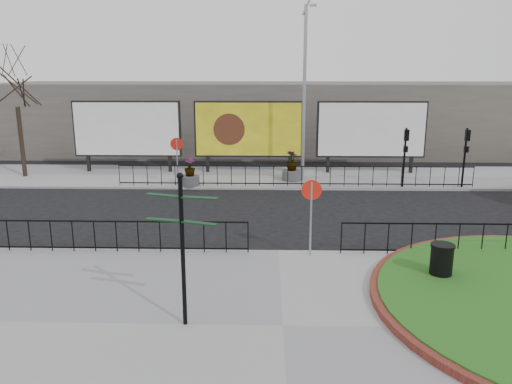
{
  "coord_description": "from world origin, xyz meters",
  "views": [
    {
      "loc": [
        -0.37,
        -15.56,
        5.91
      ],
      "look_at": [
        -0.79,
        1.81,
        1.65
      ],
      "focal_mm": 35.0,
      "sensor_mm": 36.0,
      "label": 1
    }
  ],
  "objects_px": {
    "billboard_mid": "(248,130)",
    "fingerpost_sign": "(182,235)",
    "lamp_post": "(304,91)",
    "litter_bin": "(441,263)",
    "planter_b": "(292,169)",
    "planter_a": "(190,175)"
  },
  "relations": [
    {
      "from": "lamp_post",
      "to": "fingerpost_sign",
      "type": "bearing_deg",
      "value": -103.36
    },
    {
      "from": "litter_bin",
      "to": "planter_b",
      "type": "distance_m",
      "value": 13.65
    },
    {
      "from": "billboard_mid",
      "to": "planter_b",
      "type": "xyz_separation_m",
      "value": [
        2.42,
        -2.17,
        -1.87
      ]
    },
    {
      "from": "billboard_mid",
      "to": "fingerpost_sign",
      "type": "xyz_separation_m",
      "value": [
        -0.79,
        -17.95,
        -0.29
      ]
    },
    {
      "from": "planter_b",
      "to": "lamp_post",
      "type": "bearing_deg",
      "value": 18.87
    },
    {
      "from": "fingerpost_sign",
      "to": "planter_a",
      "type": "xyz_separation_m",
      "value": [
        -2.09,
        14.38,
        -1.65
      ]
    },
    {
      "from": "lamp_post",
      "to": "planter_a",
      "type": "bearing_deg",
      "value": -164.78
    },
    {
      "from": "lamp_post",
      "to": "planter_b",
      "type": "height_order",
      "value": "lamp_post"
    },
    {
      "from": "billboard_mid",
      "to": "fingerpost_sign",
      "type": "height_order",
      "value": "billboard_mid"
    },
    {
      "from": "billboard_mid",
      "to": "lamp_post",
      "type": "xyz_separation_m",
      "value": [
        3.01,
        -1.97,
        2.23
      ]
    },
    {
      "from": "fingerpost_sign",
      "to": "litter_bin",
      "type": "height_order",
      "value": "fingerpost_sign"
    },
    {
      "from": "billboard_mid",
      "to": "planter_b",
      "type": "distance_m",
      "value": 3.75
    },
    {
      "from": "litter_bin",
      "to": "lamp_post",
      "type": "bearing_deg",
      "value": 102.62
    },
    {
      "from": "litter_bin",
      "to": "planter_a",
      "type": "distance_m",
      "value": 14.74
    },
    {
      "from": "billboard_mid",
      "to": "planter_a",
      "type": "relative_size",
      "value": 4.2
    },
    {
      "from": "billboard_mid",
      "to": "planter_a",
      "type": "xyz_separation_m",
      "value": [
        -2.88,
        -3.57,
        -1.94
      ]
    },
    {
      "from": "lamp_post",
      "to": "litter_bin",
      "type": "relative_size",
      "value": 8.43
    },
    {
      "from": "lamp_post",
      "to": "planter_b",
      "type": "relative_size",
      "value": 5.69
    },
    {
      "from": "litter_bin",
      "to": "planter_b",
      "type": "relative_size",
      "value": 0.67
    },
    {
      "from": "billboard_mid",
      "to": "lamp_post",
      "type": "relative_size",
      "value": 0.67
    },
    {
      "from": "lamp_post",
      "to": "fingerpost_sign",
      "type": "xyz_separation_m",
      "value": [
        -3.8,
        -15.98,
        -2.52
      ]
    },
    {
      "from": "billboard_mid",
      "to": "fingerpost_sign",
      "type": "relative_size",
      "value": 1.71
    }
  ]
}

